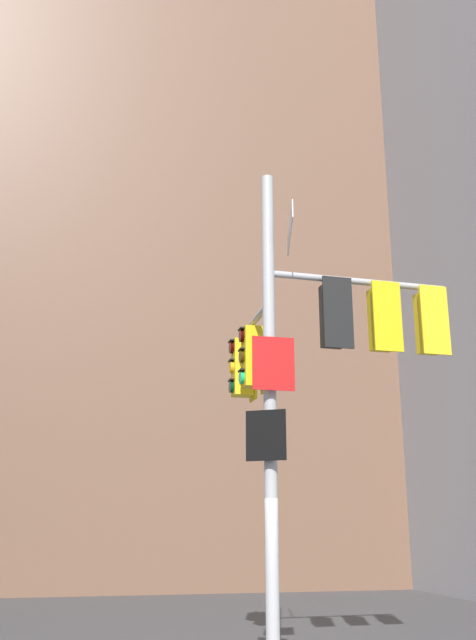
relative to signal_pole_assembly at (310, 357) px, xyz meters
name	(u,v)px	position (x,y,z in m)	size (l,w,h in m)	color
building_mid_block	(163,250)	(0.08, 22.38, 10.55)	(17.50, 17.50, 30.48)	brown
signal_pole_assembly	(310,357)	(0.00, 0.00, 0.00)	(3.40, 2.95, 7.54)	#B2B2B5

